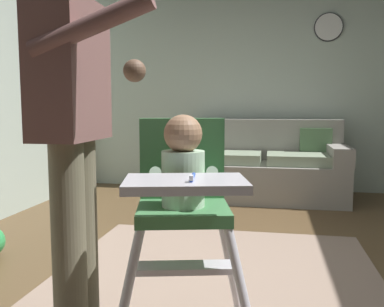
# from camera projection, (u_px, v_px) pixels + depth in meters

# --- Properties ---
(ground) EXTENTS (6.05, 7.06, 0.10)m
(ground) POSITION_uv_depth(u_px,v_px,m) (246.00, 285.00, 2.47)
(ground) COLOR brown
(wall_far) EXTENTS (5.25, 0.06, 2.68)m
(wall_far) POSITION_uv_depth(u_px,v_px,m) (261.00, 79.00, 5.01)
(wall_far) COLOR #B1C1B3
(wall_far) RESTS_ON ground
(area_rug) EXTENTS (1.92, 2.35, 0.01)m
(area_rug) POSITION_uv_depth(u_px,v_px,m) (210.00, 293.00, 2.24)
(area_rug) COLOR gray
(area_rug) RESTS_ON ground
(couch) EXTENTS (1.73, 0.86, 0.86)m
(couch) POSITION_uv_depth(u_px,v_px,m) (265.00, 168.00, 4.60)
(couch) COLOR gray
(couch) RESTS_ON ground
(high_chair) EXTENTS (0.72, 0.82, 0.97)m
(high_chair) POSITION_uv_depth(u_px,v_px,m) (183.00, 187.00, 1.67)
(high_chair) COLOR silver
(high_chair) RESTS_ON ground
(adult_standing) EXTENTS (0.52, 0.49, 1.61)m
(adult_standing) POSITION_uv_depth(u_px,v_px,m) (73.00, 128.00, 1.72)
(adult_standing) COLOR #67614C
(adult_standing) RESTS_ON ground
(wall_clock) EXTENTS (0.32, 0.04, 0.32)m
(wall_clock) POSITION_uv_depth(u_px,v_px,m) (329.00, 27.00, 4.77)
(wall_clock) COLOR white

